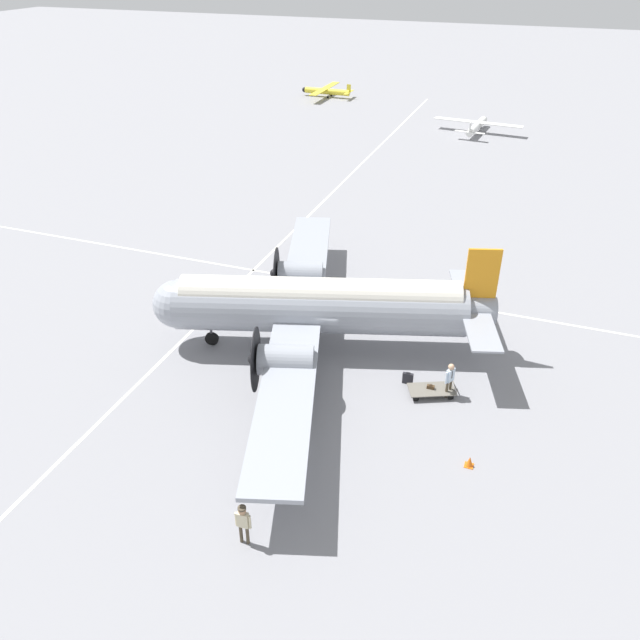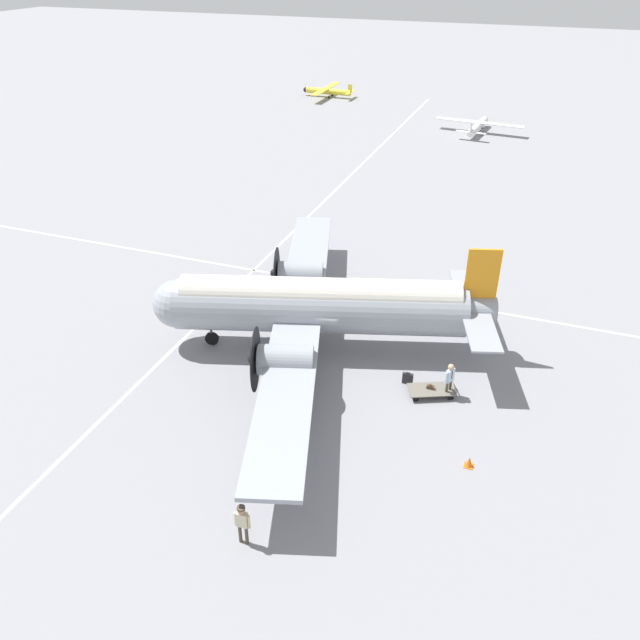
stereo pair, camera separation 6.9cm
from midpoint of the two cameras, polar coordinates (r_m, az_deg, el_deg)
name	(u,v)px [view 1 (the left image)]	position (r m, az deg, el deg)	size (l,w,h in m)	color
ground_plane	(320,347)	(32.12, -0.06, -2.51)	(300.00, 300.00, 0.00)	gray
apron_line_eastwest	(359,288)	(37.63, 3.52, 2.90)	(120.00, 0.16, 0.01)	silver
apron_line_northsouth	(200,323)	(34.79, -10.96, -0.23)	(0.16, 120.00, 0.01)	silver
airliner_main	(311,305)	(30.82, -0.85, 1.38)	(17.06, 24.11, 5.73)	#9399A3
crew_foreground	(243,521)	(22.37, -7.14, -17.75)	(0.59, 0.31, 1.74)	#473D2D
passenger_boarding	(450,377)	(28.82, 11.74, -5.10)	(0.37, 0.54, 1.78)	#473D2D
suitcase_near_door	(408,378)	(29.75, 7.96, -5.30)	(0.50, 0.15, 0.61)	#232328
suitcase_upright_spare	(430,390)	(29.28, 9.98, -6.30)	(0.34, 0.16, 0.53)	#47331E
baggage_cart	(432,390)	(29.24, 10.14, -6.29)	(2.36, 1.85, 0.56)	#6B665B
light_aircraft_distant	(477,125)	(72.64, 14.16, 16.87)	(9.62, 7.17, 1.87)	white
light_aircraft_taxiing	(326,91)	(88.32, 0.50, 20.21)	(6.85, 9.26, 1.82)	yellow
traffic_cone	(469,462)	(26.06, 13.43, -12.50)	(0.36, 0.36, 0.47)	orange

